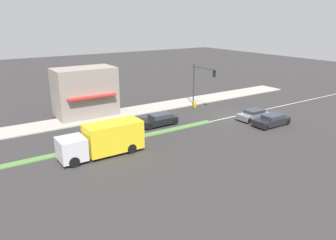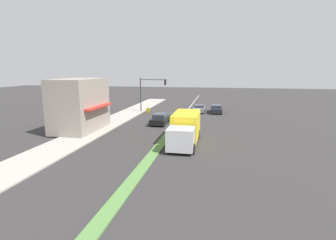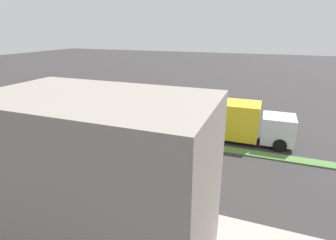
{
  "view_description": "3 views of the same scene",
  "coord_description": "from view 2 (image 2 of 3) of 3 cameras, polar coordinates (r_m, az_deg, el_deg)",
  "views": [
    {
      "loc": [
        -28.08,
        28.54,
        11.81
      ],
      "look_at": [
        -1.67,
        10.99,
        1.88
      ],
      "focal_mm": 35.0,
      "sensor_mm": 36.0,
      "label": 1
    },
    {
      "loc": [
        -5.24,
        42.73,
        7.1
      ],
      "look_at": [
        0.53,
        12.77,
        1.17
      ],
      "focal_mm": 28.0,
      "sensor_mm": 36.0,
      "label": 2
    },
    {
      "loc": [
        16.78,
        19.95,
        7.9
      ],
      "look_at": [
        -0.99,
        13.24,
        1.31
      ],
      "focal_mm": 28.0,
      "sensor_mm": 36.0,
      "label": 3
    }
  ],
  "objects": [
    {
      "name": "ground_plane",
      "position": [
        26.26,
        -1.03,
        -4.7
      ],
      "size": [
        160.0,
        160.0,
        0.0
      ],
      "primitive_type": "plane",
      "color": "#333030"
    },
    {
      "name": "sidewalk_right",
      "position": [
        28.97,
        -18.98,
        -3.68
      ],
      "size": [
        4.0,
        73.0,
        0.12
      ],
      "primitive_type": "cube",
      "color": "#A8A399",
      "rests_on": "ground"
    },
    {
      "name": "median_strip",
      "position": [
        18.02,
        -7.08,
        -12.14
      ],
      "size": [
        0.9,
        46.0,
        0.1
      ],
      "primitive_type": "cube",
      "color": "#568442",
      "rests_on": "ground"
    },
    {
      "name": "lane_marking_center",
      "position": [
        43.63,
        3.86,
        1.61
      ],
      "size": [
        0.16,
        60.0,
        0.01
      ],
      "primitive_type": "cube",
      "color": "beige",
      "rests_on": "ground"
    },
    {
      "name": "building_corner_store",
      "position": [
        31.94,
        -18.65,
        3.19
      ],
      "size": [
        4.86,
        7.31,
        5.93
      ],
      "color": "gray",
      "rests_on": "sidewalk_right"
    },
    {
      "name": "traffic_signal_main",
      "position": [
        43.82,
        -4.19,
        6.78
      ],
      "size": [
        4.59,
        0.34,
        5.6
      ],
      "color": "#333338",
      "rests_on": "sidewalk_right"
    },
    {
      "name": "pedestrian",
      "position": [
        33.58,
        -15.93,
        0.05
      ],
      "size": [
        0.34,
        0.34,
        1.62
      ],
      "color": "#282D42",
      "rests_on": "sidewalk_right"
    },
    {
      "name": "warning_aframe_sign",
      "position": [
        43.24,
        -4.39,
        2.08
      ],
      "size": [
        0.45,
        0.53,
        0.84
      ],
      "color": "yellow",
      "rests_on": "ground"
    },
    {
      "name": "delivery_truck",
      "position": [
        25.37,
        3.75,
        -1.86
      ],
      "size": [
        2.44,
        7.5,
        2.87
      ],
      "color": "silver",
      "rests_on": "ground"
    },
    {
      "name": "suv_grey",
      "position": [
        44.38,
        6.86,
        2.49
      ],
      "size": [
        1.87,
        3.98,
        1.22
      ],
      "color": "slate",
      "rests_on": "ground"
    },
    {
      "name": "suv_black",
      "position": [
        34.49,
        -1.75,
        0.23
      ],
      "size": [
        1.9,
        4.27,
        1.35
      ],
      "color": "black",
      "rests_on": "ground"
    },
    {
      "name": "sedan_dark",
      "position": [
        44.24,
        10.48,
        2.39
      ],
      "size": [
        1.89,
        4.45,
        1.28
      ],
      "color": "black",
      "rests_on": "ground"
    }
  ]
}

